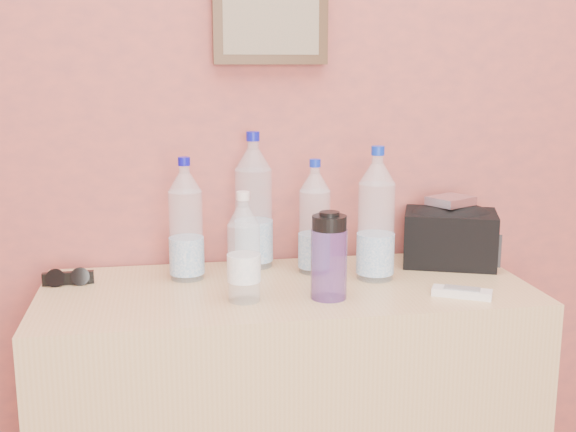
% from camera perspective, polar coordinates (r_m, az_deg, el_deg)
% --- Properties ---
extents(picture_frame, '(0.30, 0.03, 0.25)m').
position_cam_1_polar(picture_frame, '(1.94, -1.39, 15.59)').
color(picture_frame, '#382311').
rests_on(picture_frame, room_shell).
extents(dresser, '(1.19, 0.50, 0.74)m').
position_cam_1_polar(dresser, '(1.92, -0.12, -16.19)').
color(dresser, tan).
rests_on(dresser, ground).
extents(pet_large_a, '(0.08, 0.08, 0.31)m').
position_cam_1_polar(pet_large_a, '(1.82, -8.07, -0.77)').
color(pet_large_a, silver).
rests_on(pet_large_a, dresser).
extents(pet_large_b, '(0.10, 0.10, 0.36)m').
position_cam_1_polar(pet_large_b, '(1.91, -2.73, 0.66)').
color(pet_large_b, silver).
rests_on(pet_large_b, dresser).
extents(pet_large_c, '(0.08, 0.08, 0.30)m').
position_cam_1_polar(pet_large_c, '(1.86, 2.11, -0.54)').
color(pet_large_c, silver).
rests_on(pet_large_c, dresser).
extents(pet_large_d, '(0.09, 0.09, 0.34)m').
position_cam_1_polar(pet_large_d, '(1.81, 6.97, -0.40)').
color(pet_large_d, silver).
rests_on(pet_large_d, dresser).
extents(pet_small, '(0.07, 0.07, 0.25)m').
position_cam_1_polar(pet_small, '(1.64, -3.51, -2.97)').
color(pet_small, white).
rests_on(pet_small, dresser).
extents(nalgene_bottle, '(0.08, 0.08, 0.20)m').
position_cam_1_polar(nalgene_bottle, '(1.66, 3.26, -3.17)').
color(nalgene_bottle, '#573685').
rests_on(nalgene_bottle, dresser).
extents(sunglasses, '(0.13, 0.05, 0.03)m').
position_cam_1_polar(sunglasses, '(1.86, -16.97, -4.72)').
color(sunglasses, black).
rests_on(sunglasses, dresser).
extents(ac_remote, '(0.14, 0.10, 0.02)m').
position_cam_1_polar(ac_remote, '(1.74, 13.58, -5.91)').
color(ac_remote, white).
rests_on(ac_remote, dresser).
extents(toiletry_bag, '(0.29, 0.25, 0.16)m').
position_cam_1_polar(toiletry_bag, '(2.00, 12.67, -1.43)').
color(toiletry_bag, black).
rests_on(toiletry_bag, dresser).
extents(foil_packet, '(0.14, 0.13, 0.02)m').
position_cam_1_polar(foil_packet, '(1.98, 12.73, 1.19)').
color(foil_packet, silver).
rests_on(foil_packet, toiletry_bag).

